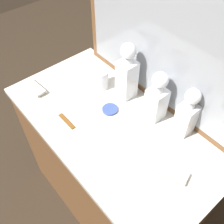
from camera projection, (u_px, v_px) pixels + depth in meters
name	position (u px, v px, depth m)	size (l,w,h in m)	color
ground_plane	(112.00, 198.00, 1.87)	(6.00, 6.00, 0.00)	#2D2319
dresser	(112.00, 168.00, 1.55)	(1.10, 0.58, 0.85)	brown
dresser_mirror	(162.00, 35.00, 1.07)	(0.95, 0.03, 0.72)	brown
crystal_decanter_center	(127.00, 76.00, 1.26)	(0.08, 0.08, 0.31)	white
crystal_decanter_far_left	(156.00, 100.00, 1.18)	(0.08, 0.08, 0.27)	white
crystal_decanter_front	(187.00, 116.00, 1.12)	(0.07, 0.07, 0.26)	white
crystal_tumbler_far_left	(100.00, 80.00, 1.36)	(0.08, 0.08, 0.11)	white
silver_brush_far_left	(35.00, 88.00, 1.37)	(0.15, 0.06, 0.02)	#B7A88C
silver_brush_center	(169.00, 171.00, 1.05)	(0.17, 0.10, 0.02)	#B7A88C
porcelain_dish	(110.00, 109.00, 1.28)	(0.08, 0.08, 0.01)	#33478C
tortoiseshell_comb	(67.00, 121.00, 1.23)	(0.12, 0.02, 0.01)	brown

